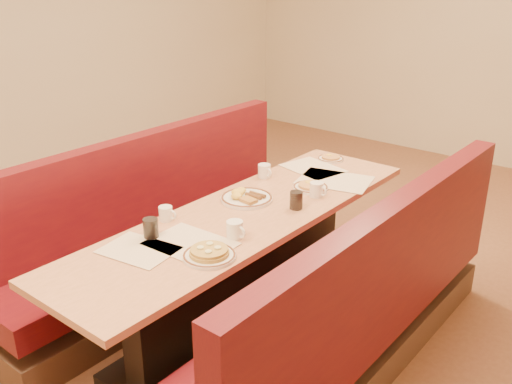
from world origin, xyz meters
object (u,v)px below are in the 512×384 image
Objects in this scene: pancake_plate at (209,254)px; coffee_mug_a at (235,229)px; booth_right at (354,317)px; soda_tumbler_near at (151,228)px; diner_table at (247,270)px; booth_left at (163,237)px; eggs_plate at (246,197)px; coffee_mug_b at (166,213)px; coffee_mug_d at (265,171)px; soda_tumbler_mid at (296,200)px; coffee_mug_c at (317,189)px.

coffee_mug_a reaches higher than pancake_plate.
booth_right is 23.18× the size of soda_tumbler_near.
diner_table is 0.73m from booth_right.
pancake_plate is (0.94, -0.52, 0.41)m from booth_left.
diner_table is 8.01× the size of eggs_plate.
booth_right is 0.95m from eggs_plate.
soda_tumbler_near is at bearing -76.84° from coffee_mug_b.
booth_right is at bearing 0.00° from diner_table.
diner_table is at bearing 127.19° from coffee_mug_a.
pancake_plate is 0.83× the size of eggs_plate.
pancake_plate reaches higher than diner_table.
coffee_mug_b is at bearing -127.70° from diner_table.
eggs_plate is 2.68× the size of coffee_mug_d.
pancake_plate is (-0.53, -0.52, 0.41)m from booth_right.
booth_left reaches higher than coffee_mug_d.
eggs_plate is at bearing 131.10° from coffee_mug_a.
coffee_mug_b is at bearing -162.68° from coffee_mug_a.
booth_left is at bearing 150.89° from pancake_plate.
coffee_mug_b is 1.02× the size of soda_tumbler_mid.
coffee_mug_c is (0.45, 0.82, 0.00)m from coffee_mug_b.
diner_table is 23.26× the size of coffee_mug_b.
coffee_mug_a is 1.15× the size of coffee_mug_b.
coffee_mug_c is 0.46m from coffee_mug_d.
coffee_mug_d is (-0.16, 0.38, 0.03)m from eggs_plate.
booth_right reaches higher than coffee_mug_a.
diner_table is 0.62m from coffee_mug_b.
diner_table is at bearing -49.30° from eggs_plate.
booth_left is at bearing -150.17° from coffee_mug_c.
booth_right is at bearing 6.03° from coffee_mug_b.
eggs_plate is (0.61, 0.14, 0.41)m from booth_left.
diner_table is 0.44m from eggs_plate.
soda_tumbler_mid reaches higher than pancake_plate.
pancake_plate is at bearing -88.63° from soda_tumbler_mid.
coffee_mug_a reaches higher than coffee_mug_c.
booth_left is 23.18× the size of soda_tumbler_near.
diner_table is 23.18× the size of soda_tumbler_near.
pancake_plate is 0.25m from coffee_mug_a.
booth_left is at bearing 180.00° from booth_right.
booth_right is at bearing 44.58° from pancake_plate.
coffee_mug_a is (-0.04, 0.24, 0.03)m from pancake_plate.
eggs_plate is 2.63× the size of coffee_mug_c.
soda_tumbler_near reaches higher than coffee_mug_a.
coffee_mug_b is 0.91× the size of coffee_mug_c.
booth_right is 23.26× the size of coffee_mug_b.
pancake_plate is at bearing -68.66° from diner_table.
soda_tumbler_near is at bearing -69.38° from coffee_mug_d.
coffee_mug_a reaches higher than eggs_plate.
eggs_plate is (-0.32, 0.66, -0.00)m from pancake_plate.
coffee_mug_a is 0.44m from soda_tumbler_near.
pancake_plate is 1.15m from coffee_mug_d.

